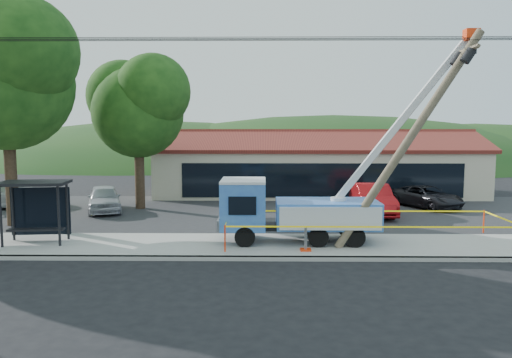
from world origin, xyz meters
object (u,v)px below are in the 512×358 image
object	(u,v)px
utility_truck	(295,208)
car_dark	(426,209)
leaning_pole	(415,130)
car_red	(372,216)
car_silver	(105,213)
bus_shelter	(36,197)
car_white	(17,209)

from	to	relation	value
utility_truck	car_dark	distance (m)	12.40
leaning_pole	car_red	size ratio (longest dim) A/B	1.69
car_silver	car_dark	world-z (taller)	car_silver
bus_shelter	leaning_pole	bearing A→B (deg)	-8.63
bus_shelter	car_silver	size ratio (longest dim) A/B	0.64
bus_shelter	car_red	xyz separation A→B (m)	(15.29, 6.95, -2.01)
utility_truck	leaning_pole	world-z (taller)	utility_truck
bus_shelter	car_white	distance (m)	10.53
car_silver	car_red	world-z (taller)	car_red
car_silver	car_dark	size ratio (longest dim) A/B	0.95
bus_shelter	car_dark	size ratio (longest dim) A/B	0.60
car_silver	car_dark	distance (m)	18.74
car_white	car_dark	world-z (taller)	car_white
car_red	car_dark	world-z (taller)	car_red
utility_truck	car_dark	bearing A→B (deg)	47.20
car_red	car_white	bearing A→B (deg)	174.97
utility_truck	car_red	bearing A→B (deg)	55.11
car_silver	car_white	distance (m)	5.75
car_white	car_red	bearing A→B (deg)	-110.86
car_white	utility_truck	bearing A→B (deg)	-133.87
car_silver	car_red	size ratio (longest dim) A/B	0.86
leaning_pole	car_white	size ratio (longest dim) A/B	1.63
utility_truck	bus_shelter	distance (m)	10.65
leaning_pole	bus_shelter	size ratio (longest dim) A/B	3.06
bus_shelter	car_dark	world-z (taller)	bus_shelter
car_silver	car_white	xyz separation A→B (m)	(-5.61, 1.24, 0.00)
leaning_pole	car_silver	distance (m)	17.68
leaning_pole	car_red	world-z (taller)	leaning_pole
utility_truck	bus_shelter	bearing A→B (deg)	-178.51
car_white	car_silver	bearing A→B (deg)	-117.92
car_red	car_dark	size ratio (longest dim) A/B	1.09
car_silver	car_dark	bearing A→B (deg)	-13.11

